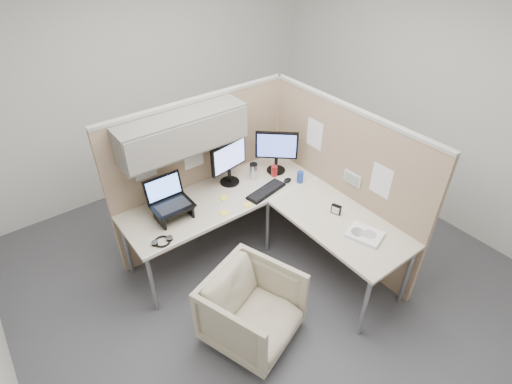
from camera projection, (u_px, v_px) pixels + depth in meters
ground at (263, 274)px, 4.08m from camera, size 4.50×4.50×0.00m
partition_back at (194, 155)px, 3.86m from camera, size 2.00×0.36×1.63m
partition_right at (339, 181)px, 3.99m from camera, size 0.07×2.03×1.63m
desk at (266, 211)px, 3.81m from camera, size 2.00×1.98×0.73m
office_chair at (252, 307)px, 3.31m from camera, size 0.88×0.85×0.72m
monitor_left at (229, 160)px, 3.96m from camera, size 0.44×0.20×0.47m
monitor_right at (277, 149)px, 4.14m from camera, size 0.35×0.32×0.47m
laptop_station at (171, 204)px, 3.61m from camera, size 0.36×0.31×0.37m
keyboard at (266, 191)px, 3.98m from camera, size 0.46×0.23×0.02m
mouse at (287, 180)px, 4.13m from camera, size 0.11×0.08×0.03m
travel_mug at (254, 171)px, 4.14m from camera, size 0.08×0.08×0.17m
soda_can_green at (300, 177)px, 4.10m from camera, size 0.07×0.07×0.12m
soda_can_silver at (274, 171)px, 4.19m from camera, size 0.07×0.07×0.12m
sticky_note_d at (224, 198)px, 3.90m from camera, size 0.08×0.08×0.01m
sticky_note_b at (248, 205)px, 3.81m from camera, size 0.10×0.10×0.01m
sticky_note_a at (224, 213)px, 3.72m from camera, size 0.08×0.08×0.01m
headphones at (162, 241)px, 3.40m from camera, size 0.18×0.17×0.03m
paper_stack at (365, 235)px, 3.46m from camera, size 0.31×0.34×0.03m
desk_clock at (336, 209)px, 3.69m from camera, size 0.06×0.10×0.09m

